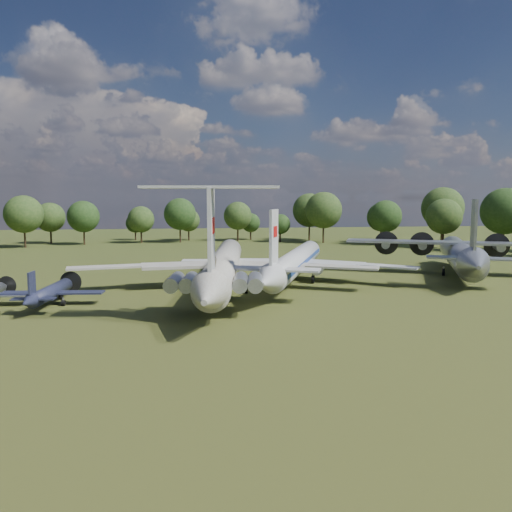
{
  "coord_description": "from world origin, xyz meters",
  "views": [
    {
      "loc": [
        -3.44,
        -70.06,
        13.33
      ],
      "look_at": [
        6.57,
        0.49,
        5.0
      ],
      "focal_mm": 35.0,
      "sensor_mm": 36.0,
      "label": 1
    }
  ],
  "objects": [
    {
      "name": "small_prop_west",
      "position": [
        -20.18,
        -6.06,
        1.26
      ],
      "size": [
        14.31,
        18.42,
        2.53
      ],
      "primitive_type": null,
      "rotation": [
        0.0,
        0.0,
        -0.1
      ],
      "color": "black",
      "rests_on": "ground"
    },
    {
      "name": "person_on_il62",
      "position": [
        -0.31,
        -14.84,
        6.48
      ],
      "size": [
        0.69,
        0.63,
        1.57
      ],
      "primitive_type": "imported",
      "rotation": [
        0.0,
        0.0,
        2.57
      ],
      "color": "olive",
      "rests_on": "il62_airliner"
    },
    {
      "name": "ground",
      "position": [
        0.0,
        0.0,
        0.0
      ],
      "size": [
        300.0,
        300.0,
        0.0
      ],
      "primitive_type": "plane",
      "color": "#2A4316",
      "rests_on": "ground"
    },
    {
      "name": "an12_transport",
      "position": [
        43.48,
        9.43,
        2.85
      ],
      "size": [
        53.19,
        55.48,
        5.71
      ],
      "primitive_type": null,
      "rotation": [
        0.0,
        0.0,
        -0.42
      ],
      "color": "#A8AAB0",
      "rests_on": "ground"
    },
    {
      "name": "tu104_jet",
      "position": [
        13.9,
        7.23,
        2.51
      ],
      "size": [
        53.62,
        60.67,
        5.03
      ],
      "primitive_type": null,
      "rotation": [
        0.0,
        0.0,
        -0.38
      ],
      "color": "white",
      "rests_on": "ground"
    },
    {
      "name": "il62_airliner",
      "position": [
        1.87,
        0.95,
        2.85
      ],
      "size": [
        52.18,
        63.62,
        5.69
      ],
      "primitive_type": null,
      "rotation": [
        0.0,
        0.0,
        -0.14
      ],
      "color": "beige",
      "rests_on": "ground"
    }
  ]
}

